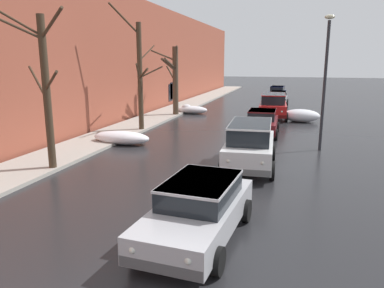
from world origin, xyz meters
TOP-DOWN VIEW (x-y plane):
  - left_sidewalk_slab at (-6.08, 18.00)m, footprint 2.68×80.00m
  - brick_townhouse_facade at (-7.92, 18.00)m, footprint 0.63×80.00m
  - snow_bank_near_corner_left at (-4.51, 14.99)m, footprint 3.02×1.23m
  - snow_bank_along_left_kerb at (4.30, 24.89)m, footprint 2.54×1.34m
  - snow_bank_mid_block_left at (-4.25, 26.83)m, footprint 2.51×1.12m
  - bare_tree_second_along_sidewalk at (-5.00, 9.91)m, footprint 2.95×2.71m
  - bare_tree_mid_block at (-4.99, 18.52)m, footprint 2.36×3.36m
  - bare_tree_far_down_block at (-5.05, 25.10)m, footprint 2.69×3.15m
  - sedan_silver_approaching_near_lane at (1.88, 6.11)m, footprint 2.20×4.50m
  - suv_white_parked_kerbside_close at (2.30, 12.46)m, footprint 2.18×4.55m
  - sedan_maroon_parked_kerbside_mid at (2.11, 19.41)m, footprint 1.99×4.14m
  - suv_red_parked_far_down_block at (2.31, 25.90)m, footprint 2.29×4.45m
  - sedan_grey_queued_behind_truck at (2.27, 33.57)m, footprint 1.83×3.88m
  - sedan_darkblue_at_far_intersection at (1.81, 40.64)m, footprint 2.01×4.26m
  - street_lamp_post at (5.16, 16.36)m, footprint 0.44×0.24m

SIDE VIEW (x-z plane):
  - left_sidewalk_slab at x=-6.08m, z-range 0.00..0.14m
  - snow_bank_mid_block_left at x=-4.25m, z-range -0.05..0.69m
  - snow_bank_near_corner_left at x=-4.51m, z-range 0.00..0.67m
  - snow_bank_along_left_kerb at x=4.30m, z-range -0.02..0.87m
  - sedan_grey_queued_behind_truck at x=2.27m, z-range 0.04..1.46m
  - sedan_darkblue_at_far_intersection at x=1.81m, z-range 0.04..1.46m
  - sedan_maroon_parked_kerbside_mid at x=2.11m, z-range 0.04..1.46m
  - sedan_silver_approaching_near_lane at x=1.88m, z-range 0.04..1.46m
  - suv_white_parked_kerbside_close at x=2.30m, z-range 0.08..1.90m
  - suv_red_parked_far_down_block at x=2.31m, z-range 0.08..1.90m
  - bare_tree_far_down_block at x=-5.05m, z-range 0.25..5.49m
  - bare_tree_second_along_sidewalk at x=-5.00m, z-range 0.18..6.17m
  - bare_tree_mid_block at x=-4.99m, z-range -0.27..7.00m
  - street_lamp_post at x=5.16m, z-range 0.36..6.54m
  - brick_townhouse_facade at x=-7.92m, z-range 0.00..8.71m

